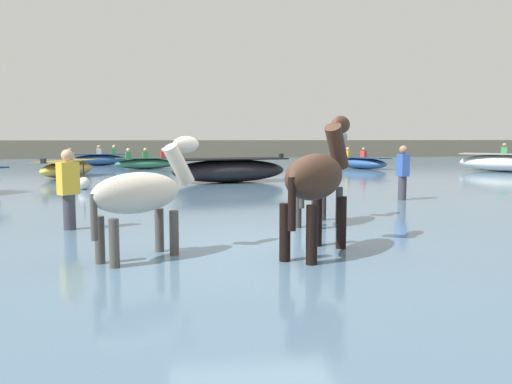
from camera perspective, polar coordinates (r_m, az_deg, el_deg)
name	(u,v)px	position (r m, az deg, el deg)	size (l,w,h in m)	color
ground_plane	(258,270)	(7.25, 0.19, -8.58)	(120.00, 120.00, 0.00)	gray
water_surface	(213,189)	(17.06, -4.74, 0.33)	(90.00, 90.00, 0.29)	slate
horse_lead_grey	(322,176)	(9.26, 7.19, 1.79)	(1.43, 1.54, 1.95)	gray
horse_trailing_pinto	(142,196)	(6.72, -12.37, -0.42)	(1.48, 1.32, 1.84)	beige
horse_flank_dark_bay	(318,180)	(6.88, 6.77, 1.27)	(1.46, 1.77, 2.14)	#382319
boat_near_starboard	(99,159)	(29.94, -16.79, 3.43)	(3.02, 1.50, 1.11)	#28518E
boat_near_port	(230,170)	(17.90, -2.90, 2.39)	(4.24, 2.30, 0.96)	black
boat_far_inshore	(361,163)	(26.20, 11.47, 3.17)	(2.28, 3.21, 1.05)	#28518E
boat_distant_east	(146,163)	(26.02, -11.97, 3.12)	(3.10, 1.55, 1.02)	#337556
boat_distant_west	(67,169)	(21.32, -19.96, 2.40)	(2.08, 3.53, 1.13)	gold
boat_mid_outer	(504,163)	(25.94, 25.54, 2.92)	(3.78, 3.57, 1.29)	silver
person_spectator_far	(69,195)	(9.20, -19.82, -0.34)	(0.37, 0.36, 1.63)	#383842
person_onlooker_left	(403,177)	(13.27, 15.76, 1.63)	(0.22, 0.33, 1.63)	#383842
channel_buoy	(84,183)	(16.22, -18.33, 0.94)	(0.37, 0.37, 0.85)	silver
far_shoreline	(194,151)	(40.38, -6.80, 4.51)	(80.00, 2.40, 1.61)	#605B4C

